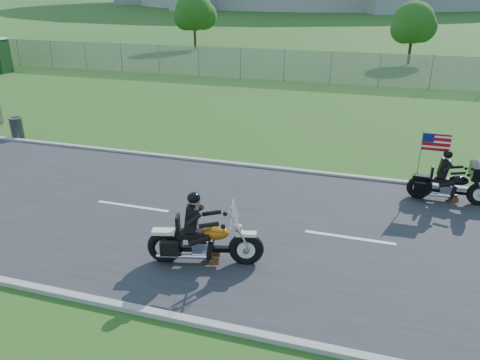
% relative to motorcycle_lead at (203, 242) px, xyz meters
% --- Properties ---
extents(ground, '(420.00, 420.00, 0.00)m').
position_rel_motorcycle_lead_xyz_m(ground, '(-0.96, 2.08, -0.55)').
color(ground, '#204716').
rests_on(ground, ground).
extents(road, '(120.00, 8.00, 0.04)m').
position_rel_motorcycle_lead_xyz_m(road, '(-0.96, 2.08, -0.53)').
color(road, '#28282B').
rests_on(road, ground).
extents(curb_north, '(120.00, 0.18, 0.12)m').
position_rel_motorcycle_lead_xyz_m(curb_north, '(-0.96, 6.13, -0.50)').
color(curb_north, '#9E9B93').
rests_on(curb_north, ground).
extents(curb_south, '(120.00, 0.18, 0.12)m').
position_rel_motorcycle_lead_xyz_m(curb_south, '(-0.96, -1.97, -0.50)').
color(curb_south, '#9E9B93').
rests_on(curb_south, ground).
extents(fence, '(60.00, 0.03, 2.00)m').
position_rel_motorcycle_lead_xyz_m(fence, '(-5.96, 22.08, 0.45)').
color(fence, gray).
rests_on(fence, ground).
extents(tree_fence_near, '(3.52, 3.28, 4.75)m').
position_rel_motorcycle_lead_xyz_m(tree_fence_near, '(5.09, 32.12, 2.42)').
color(tree_fence_near, '#382316').
rests_on(tree_fence_near, ground).
extents(tree_fence_mid, '(3.96, 3.69, 5.30)m').
position_rel_motorcycle_lead_xyz_m(tree_fence_mid, '(-14.91, 36.12, 2.75)').
color(tree_fence_mid, '#382316').
rests_on(tree_fence_mid, ground).
extents(motorcycle_lead, '(2.57, 1.06, 1.76)m').
position_rel_motorcycle_lead_xyz_m(motorcycle_lead, '(0.00, 0.00, 0.00)').
color(motorcycle_lead, black).
rests_on(motorcycle_lead, ground).
extents(motorcycle_follow, '(2.32, 0.76, 1.93)m').
position_rel_motorcycle_lead_xyz_m(motorcycle_follow, '(5.54, 5.10, -0.02)').
color(motorcycle_follow, black).
rests_on(motorcycle_follow, ground).
extents(trash_can, '(0.56, 0.56, 0.84)m').
position_rel_motorcycle_lead_xyz_m(trash_can, '(-10.67, 6.48, -0.13)').
color(trash_can, '#302F34').
rests_on(trash_can, ground).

